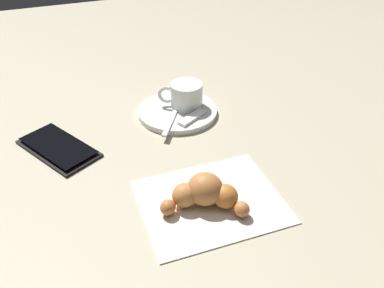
# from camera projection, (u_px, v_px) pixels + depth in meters

# --- Properties ---
(ground_plane) EXTENTS (1.80, 1.80, 0.00)m
(ground_plane) POSITION_uv_depth(u_px,v_px,m) (200.00, 147.00, 0.69)
(ground_plane) COLOR #B1A88C
(saucer) EXTENTS (0.15, 0.15, 0.01)m
(saucer) POSITION_uv_depth(u_px,v_px,m) (178.00, 111.00, 0.77)
(saucer) COLOR white
(saucer) RESTS_ON ground
(espresso_cup) EXTENTS (0.06, 0.08, 0.05)m
(espresso_cup) POSITION_uv_depth(u_px,v_px,m) (186.00, 95.00, 0.77)
(espresso_cup) COLOR white
(espresso_cup) RESTS_ON saucer
(teaspoon) EXTENTS (0.12, 0.08, 0.01)m
(teaspoon) POSITION_uv_depth(u_px,v_px,m) (176.00, 109.00, 0.77)
(teaspoon) COLOR silver
(teaspoon) RESTS_ON saucer
(sugar_packet) EXTENTS (0.05, 0.06, 0.01)m
(sugar_packet) POSITION_uv_depth(u_px,v_px,m) (192.00, 117.00, 0.74)
(sugar_packet) COLOR white
(sugar_packet) RESTS_ON saucer
(napkin) EXTENTS (0.16, 0.20, 0.00)m
(napkin) POSITION_uv_depth(u_px,v_px,m) (211.00, 201.00, 0.58)
(napkin) COLOR silver
(napkin) RESTS_ON ground
(croissant) EXTENTS (0.09, 0.12, 0.05)m
(croissant) POSITION_uv_depth(u_px,v_px,m) (205.00, 193.00, 0.56)
(croissant) COLOR #B76D3C
(croissant) RESTS_ON napkin
(cell_phone) EXTENTS (0.16, 0.13, 0.01)m
(cell_phone) POSITION_uv_depth(u_px,v_px,m) (58.00, 147.00, 0.68)
(cell_phone) COLOR black
(cell_phone) RESTS_ON ground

